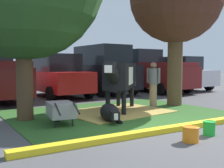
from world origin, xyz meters
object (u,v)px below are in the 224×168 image
object	(u,v)px
sedan_red	(57,76)
suv_black	(102,70)
bucket_orange	(191,134)
wheelbarrow	(61,110)
sedan_blue	(180,74)
bucket_green	(209,128)
person_handler	(153,83)
pickup_truck_maroon	(150,72)
cow_holstein	(120,76)
calf_lying	(110,113)

from	to	relation	value
sedan_red	suv_black	bearing A→B (deg)	7.19
bucket_orange	suv_black	size ratio (longest dim) A/B	0.07
wheelbarrow	sedan_blue	xyz separation A→B (m)	(10.08, 5.86, 0.60)
sedan_red	suv_black	xyz separation A→B (m)	(2.59, 0.33, 0.29)
wheelbarrow	sedan_blue	distance (m)	11.67
bucket_orange	bucket_green	bearing A→B (deg)	12.28
person_handler	sedan_blue	size ratio (longest dim) A/B	0.36
pickup_truck_maroon	sedan_red	bearing A→B (deg)	178.91
bucket_orange	pickup_truck_maroon	size ratio (longest dim) A/B	0.06
person_handler	sedan_red	bearing A→B (deg)	111.00
cow_holstein	person_handler	bearing A→B (deg)	7.83
bucket_green	person_handler	bearing A→B (deg)	67.01
bucket_orange	person_handler	bearing A→B (deg)	59.26
person_handler	suv_black	xyz separation A→B (m)	(0.75, 5.13, 0.40)
bucket_green	suv_black	size ratio (longest dim) A/B	0.07
wheelbarrow	bucket_orange	size ratio (longest dim) A/B	4.73
person_handler	cow_holstein	bearing A→B (deg)	-172.17
calf_lying	bucket_green	distance (m)	2.62
cow_holstein	pickup_truck_maroon	bearing A→B (deg)	42.93
calf_lying	suv_black	bearing A→B (deg)	62.35
person_handler	suv_black	size ratio (longest dim) A/B	0.35
bucket_green	pickup_truck_maroon	world-z (taller)	pickup_truck_maroon
bucket_green	sedan_red	size ratio (longest dim) A/B	0.07
suv_black	pickup_truck_maroon	world-z (taller)	suv_black
sedan_blue	calf_lying	bearing A→B (deg)	-145.12
wheelbarrow	sedan_red	distance (m)	6.34
calf_lying	suv_black	size ratio (longest dim) A/B	0.28
cow_holstein	wheelbarrow	size ratio (longest dim) A/B	1.56
bucket_orange	sedan_blue	distance (m)	12.15
suv_black	sedan_blue	size ratio (longest dim) A/B	1.05
person_handler	wheelbarrow	world-z (taller)	person_handler
calf_lying	bucket_green	xyz separation A→B (m)	(1.07, -2.39, -0.08)
bucket_green	sedan_red	bearing A→B (deg)	91.54
bucket_green	sedan_blue	size ratio (longest dim) A/B	0.07
person_handler	bucket_green	xyz separation A→B (m)	(-1.61, -3.80, -0.71)
bucket_orange	sedan_blue	size ratio (longest dim) A/B	0.08
bucket_green	calf_lying	bearing A→B (deg)	114.06
wheelbarrow	bucket_green	world-z (taller)	wheelbarrow
cow_holstein	calf_lying	world-z (taller)	cow_holstein
wheelbarrow	sedan_blue	bearing A→B (deg)	30.16
suv_black	wheelbarrow	bearing A→B (deg)	-126.97
person_handler	sedan_blue	world-z (taller)	sedan_blue
cow_holstein	suv_black	xyz separation A→B (m)	(2.31, 5.34, 0.11)
person_handler	bucket_green	bearing A→B (deg)	-112.99
calf_lying	pickup_truck_maroon	size ratio (longest dim) A/B	0.24
wheelbarrow	pickup_truck_maroon	world-z (taller)	pickup_truck_maroon
wheelbarrow	bucket_orange	distance (m)	3.26
suv_black	pickup_truck_maroon	xyz separation A→B (m)	(2.97, -0.43, -0.16)
person_handler	sedan_blue	xyz separation A→B (m)	(6.11, 4.72, 0.11)
pickup_truck_maroon	bucket_orange	bearing A→B (deg)	-125.04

